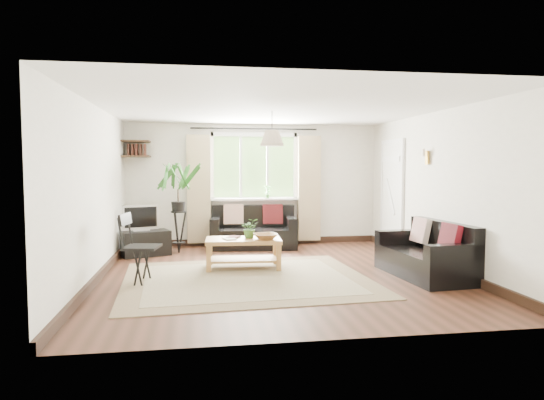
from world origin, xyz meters
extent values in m
plane|color=black|center=(0.00, 0.00, 0.00)|extent=(5.50, 5.50, 0.00)
plane|color=white|center=(0.00, 0.00, 2.40)|extent=(5.50, 5.50, 0.00)
cube|color=white|center=(0.00, 2.75, 1.20)|extent=(5.00, 0.02, 2.40)
cube|color=white|center=(0.00, -2.75, 1.20)|extent=(5.00, 0.02, 2.40)
cube|color=white|center=(-2.50, 0.00, 1.20)|extent=(0.02, 5.50, 2.40)
cube|color=white|center=(2.50, 0.00, 1.20)|extent=(0.02, 5.50, 2.40)
cube|color=#B9AE8F|center=(-0.46, -0.31, 0.01)|extent=(3.49, 3.04, 0.02)
cube|color=silver|center=(2.47, 1.70, 1.00)|extent=(0.06, 0.96, 2.06)
imported|color=#396628|center=(-0.33, 0.47, 0.62)|extent=(0.29, 0.25, 0.31)
imported|color=brown|center=(-0.12, 0.30, 0.51)|extent=(0.41, 0.41, 0.09)
imported|color=silver|center=(-0.73, 0.34, 0.47)|extent=(0.22, 0.26, 0.02)
imported|color=#5A2624|center=(-0.66, 0.56, 0.48)|extent=(0.25, 0.28, 0.02)
cube|color=black|center=(-2.04, 1.78, 0.22)|extent=(0.92, 0.70, 0.44)
imported|color=#2D6023|center=(0.25, 2.63, 1.06)|extent=(0.14, 0.10, 0.27)
camera|label=1|loc=(-1.13, -6.88, 1.57)|focal=32.00mm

